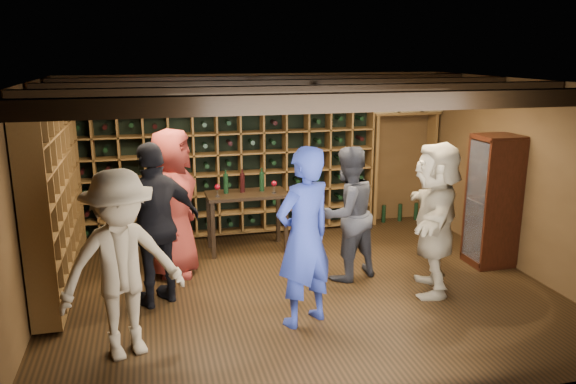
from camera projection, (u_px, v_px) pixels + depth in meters
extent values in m
plane|color=black|center=(301.00, 289.00, 6.89)|extent=(6.00, 6.00, 0.00)
plane|color=#4D351A|center=(260.00, 153.00, 8.93)|extent=(6.00, 0.00, 6.00)
plane|color=#4D351A|center=(390.00, 269.00, 4.23)|extent=(6.00, 0.00, 6.00)
plane|color=#4D351A|center=(26.00, 208.00, 5.87)|extent=(0.00, 5.00, 5.00)
plane|color=#4D351A|center=(524.00, 177.00, 7.29)|extent=(0.00, 5.00, 5.00)
plane|color=black|center=(302.00, 82.00, 6.27)|extent=(6.00, 6.00, 0.00)
cube|color=black|center=(352.00, 102.00, 4.79)|extent=(5.90, 0.18, 0.16)
cube|color=black|center=(315.00, 93.00, 5.82)|extent=(5.90, 0.18, 0.16)
cube|color=black|center=(289.00, 86.00, 6.86)|extent=(5.90, 0.18, 0.16)
cube|color=black|center=(270.00, 81.00, 7.89)|extent=(5.90, 0.18, 0.16)
cylinder|color=black|center=(194.00, 94.00, 6.02)|extent=(0.10, 0.10, 0.10)
cylinder|color=black|center=(317.00, 89.00, 6.75)|extent=(0.10, 0.10, 0.10)
cylinder|color=black|center=(428.00, 92.00, 6.35)|extent=(0.10, 0.10, 0.10)
cylinder|color=black|center=(263.00, 86.00, 7.38)|extent=(0.10, 0.10, 0.10)
cube|color=brown|center=(229.00, 163.00, 8.67)|extent=(4.65, 0.30, 2.20)
cube|color=black|center=(229.00, 163.00, 8.67)|extent=(4.56, 0.02, 2.16)
cube|color=brown|center=(55.00, 196.00, 6.71)|extent=(0.30, 2.65, 2.20)
cube|color=black|center=(55.00, 196.00, 6.71)|extent=(0.29, 0.02, 2.16)
cube|color=brown|center=(405.00, 113.00, 9.18)|extent=(1.15, 0.32, 0.04)
cube|color=brown|center=(430.00, 166.00, 9.53)|extent=(0.05, 0.28, 1.85)
cube|color=brown|center=(373.00, 169.00, 9.28)|extent=(0.05, 0.28, 1.85)
cube|color=#9B814D|center=(383.00, 106.00, 9.06)|extent=(0.40, 0.30, 0.20)
cube|color=#9B814D|center=(408.00, 105.00, 9.16)|extent=(0.40, 0.30, 0.20)
cube|color=#9B814D|center=(428.00, 105.00, 9.25)|extent=(0.40, 0.30, 0.20)
cube|color=black|center=(488.00, 260.00, 7.71)|extent=(0.55, 0.50, 0.10)
cube|color=black|center=(493.00, 200.00, 7.50)|extent=(0.55, 0.50, 1.70)
cube|color=white|center=(476.00, 202.00, 7.44)|extent=(0.01, 0.46, 1.60)
cube|color=black|center=(493.00, 200.00, 7.50)|extent=(0.50, 0.44, 0.02)
sphere|color=#59260C|center=(492.00, 193.00, 7.47)|extent=(0.18, 0.18, 0.18)
imported|color=navy|center=(304.00, 237.00, 5.83)|extent=(0.83, 0.71, 1.93)
imported|color=black|center=(347.00, 214.00, 7.04)|extent=(1.00, 0.89, 1.71)
imported|color=maroon|center=(173.00, 203.00, 7.16)|extent=(0.87, 1.08, 1.91)
imported|color=black|center=(156.00, 225.00, 6.31)|extent=(1.19, 0.92, 1.88)
imported|color=#85765C|center=(122.00, 265.00, 5.22)|extent=(1.33, 1.01, 1.82)
imported|color=gray|center=(435.00, 218.00, 6.64)|extent=(1.20, 1.77, 1.83)
cube|color=black|center=(246.00, 194.00, 8.05)|extent=(1.15, 0.58, 0.05)
cube|color=black|center=(213.00, 231.00, 7.80)|extent=(0.06, 0.06, 0.82)
cube|color=black|center=(286.00, 225.00, 8.06)|extent=(0.06, 0.06, 0.82)
cube|color=black|center=(209.00, 221.00, 8.25)|extent=(0.06, 0.06, 0.82)
cube|color=black|center=(278.00, 216.00, 8.50)|extent=(0.06, 0.06, 0.82)
cylinder|color=black|center=(226.00, 184.00, 7.98)|extent=(0.07, 0.07, 0.28)
cylinder|color=black|center=(242.00, 183.00, 8.04)|extent=(0.07, 0.07, 0.28)
cylinder|color=black|center=(262.00, 182.00, 8.11)|extent=(0.07, 0.07, 0.28)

